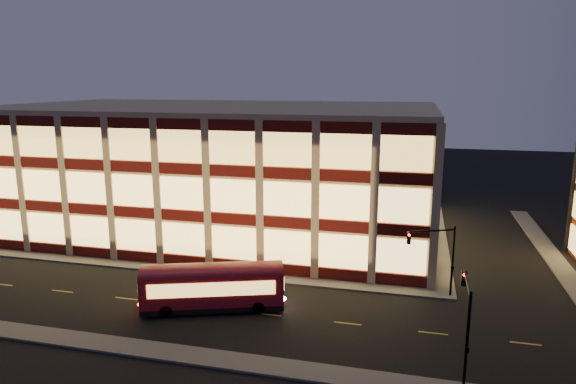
# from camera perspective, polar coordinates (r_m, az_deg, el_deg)

# --- Properties ---
(ground) EXTENTS (200.00, 200.00, 0.00)m
(ground) POSITION_cam_1_polar(r_m,az_deg,el_deg) (48.36, -11.74, -8.95)
(ground) COLOR black
(ground) RESTS_ON ground
(sidewalk_office_south) EXTENTS (54.00, 2.00, 0.15)m
(sidewalk_office_south) POSITION_cam_1_polar(r_m,az_deg,el_deg) (50.48, -14.35, -8.08)
(sidewalk_office_south) COLOR #514F4C
(sidewalk_office_south) RESTS_ON ground
(sidewalk_office_east) EXTENTS (2.00, 30.00, 0.15)m
(sidewalk_office_east) POSITION_cam_1_polar(r_m,az_deg,el_deg) (60.01, 16.25, -4.93)
(sidewalk_office_east) COLOR #514F4C
(sidewalk_office_east) RESTS_ON ground
(sidewalk_tower_west) EXTENTS (2.00, 30.00, 0.15)m
(sidewalk_tower_west) POSITION_cam_1_polar(r_m,az_deg,el_deg) (61.52, 26.57, -5.33)
(sidewalk_tower_west) COLOR #514F4C
(sidewalk_tower_west) RESTS_ON ground
(sidewalk_near) EXTENTS (100.00, 2.00, 0.15)m
(sidewalk_near) POSITION_cam_1_polar(r_m,az_deg,el_deg) (38.13, -20.51, -15.39)
(sidewalk_near) COLOR #514F4C
(sidewalk_near) RESTS_ON ground
(office_building) EXTENTS (50.45, 30.45, 14.50)m
(office_building) POSITION_cam_1_polar(r_m,az_deg,el_deg) (62.62, -7.74, 2.90)
(office_building) COLOR tan
(office_building) RESTS_ON ground
(traffic_signal_far) EXTENTS (3.79, 1.87, 6.00)m
(traffic_signal_far) POSITION_cam_1_polar(r_m,az_deg,el_deg) (42.78, 16.22, -6.17)
(traffic_signal_far) COLOR black
(traffic_signal_far) RESTS_ON ground
(traffic_signal_near) EXTENTS (0.32, 4.45, 6.00)m
(traffic_signal_near) POSITION_cam_1_polar(r_m,az_deg,el_deg) (32.36, 19.19, -12.42)
(traffic_signal_near) COLOR black
(traffic_signal_near) RESTS_ON ground
(trolley_bus) EXTENTS (11.03, 6.13, 3.64)m
(trolley_bus) POSITION_cam_1_polar(r_m,az_deg,el_deg) (40.35, -8.37, -10.10)
(trolley_bus) COLOR maroon
(trolley_bus) RESTS_ON ground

